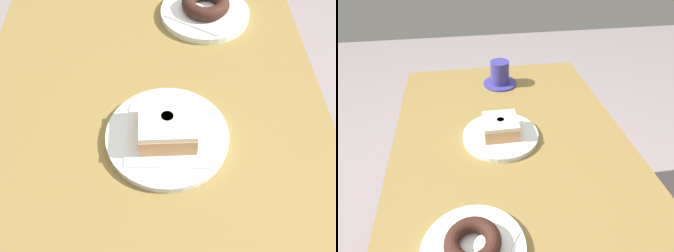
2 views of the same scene
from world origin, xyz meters
The scene contains 8 objects.
ground_plane centered at (0.00, 0.00, 0.00)m, with size 6.00×6.00×0.00m, color gray.
table centered at (0.00, 0.00, 0.64)m, with size 1.08×0.68×0.74m.
plate_glazed_square centered at (0.07, 0.03, 0.75)m, with size 0.22×0.22×0.01m, color white.
napkin_glazed_square centered at (0.07, 0.03, 0.76)m, with size 0.14×0.14×0.00m, color white.
donut_glazed_square centered at (0.07, 0.03, 0.78)m, with size 0.10×0.10×0.05m.
plate_chocolate_ring centered at (-0.28, 0.13, 0.75)m, with size 0.21×0.21×0.02m, color white.
napkin_chocolate_ring centered at (-0.28, 0.13, 0.76)m, with size 0.14×0.14×0.00m, color white.
donut_chocolate_ring centered at (-0.28, 0.13, 0.77)m, with size 0.11×0.11×0.03m, color #351C15.
Camera 1 is at (0.46, 0.01, 1.30)m, focal length 40.32 mm.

